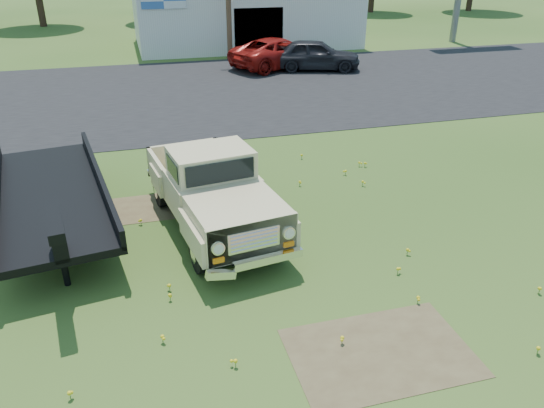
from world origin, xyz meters
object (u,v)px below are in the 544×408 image
at_px(red_pickup, 279,53).
at_px(vintage_pickup_truck, 212,189).
at_px(flatbed_trailer, 50,190).
at_px(dark_sedan, 315,55).

bearing_deg(red_pickup, vintage_pickup_truck, 135.15).
height_order(vintage_pickup_truck, flatbed_trailer, vintage_pickup_truck).
bearing_deg(vintage_pickup_truck, dark_sedan, 54.06).
relative_size(vintage_pickup_truck, red_pickup, 0.98).
xyz_separation_m(vintage_pickup_truck, red_pickup, (6.57, 17.05, -0.22)).
bearing_deg(red_pickup, flatbed_trailer, 123.69).
relative_size(red_pickup, dark_sedan, 1.19).
bearing_deg(dark_sedan, red_pickup, 71.26).
distance_m(red_pickup, dark_sedan, 2.03).
height_order(vintage_pickup_truck, red_pickup, vintage_pickup_truck).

